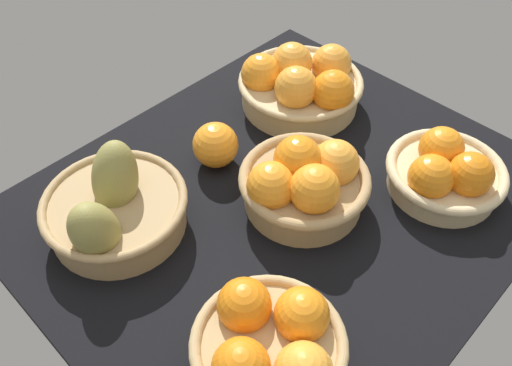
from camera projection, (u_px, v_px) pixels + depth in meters
market_tray at (282, 204)px, 92.25cm from camera, size 84.00×72.00×3.00cm
basket_far_right at (270, 345)px, 68.46cm from camera, size 20.74×20.74×9.48cm
basket_near_right_pears at (114, 209)px, 83.57cm from camera, size 23.34×23.34×15.47cm
basket_center at (304, 182)px, 86.67cm from camera, size 21.87×21.87×12.46cm
basket_near_left at (301, 84)px, 105.28cm from camera, size 25.01×25.01×12.19cm
basket_far_left at (445, 172)px, 89.68cm from camera, size 20.49×20.49×10.44cm
loose_orange_front_gap at (215, 145)px, 94.35cm from camera, size 8.27×8.27×8.27cm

